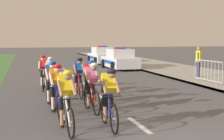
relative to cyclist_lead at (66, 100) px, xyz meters
The scene contains 16 objects.
sidewalk_slab 15.02m from the cyclist_lead, 51.35° to the left, with size 4.87×60.00×0.12m, color #A3A099.
kerb_edge 13.68m from the cyclist_lead, 59.09° to the left, with size 0.16×60.00×0.13m, color #9E9E99.
lane_markings_centre 6.55m from the cyclist_lead, 72.92° to the left, with size 0.14×21.60×0.01m.
cyclist_lead is the anchor object (origin of this frame).
cyclist_second 1.08m from the cyclist_lead, ahead, with size 0.42×1.72×1.56m.
cyclist_third 1.80m from the cyclist_lead, 91.73° to the left, with size 0.45×1.72×1.56m.
cyclist_fourth 2.26m from the cyclist_lead, 62.94° to the left, with size 0.44×1.72×1.56m.
cyclist_fifth 3.06m from the cyclist_lead, 91.67° to the left, with size 0.46×1.72×1.56m.
cyclist_sixth 3.46m from the cyclist_lead, 69.38° to the left, with size 0.42×1.72×1.56m.
cyclist_seventh 5.43m from the cyclist_lead, 89.27° to the left, with size 0.42×1.72×1.56m.
cyclist_eighth 4.77m from the cyclist_lead, 77.17° to the left, with size 0.42×1.72×1.56m.
cyclist_ninth 6.87m from the cyclist_lead, 90.95° to the left, with size 0.45×1.72×1.56m.
police_car_nearest 16.56m from the cyclist_lead, 69.19° to the left, with size 2.03×4.41×1.59m.
police_car_second 21.88m from the cyclist_lead, 74.39° to the left, with size 2.04×4.42×1.59m.
crowd_barrier_rear 9.83m from the cyclist_lead, 39.62° to the left, with size 0.56×2.32×1.07m.
spectator_closest 11.98m from the cyclist_lead, 45.62° to the left, with size 0.41×0.43×1.68m.
Camera 1 is at (-2.82, -5.27, 2.22)m, focal length 52.40 mm.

